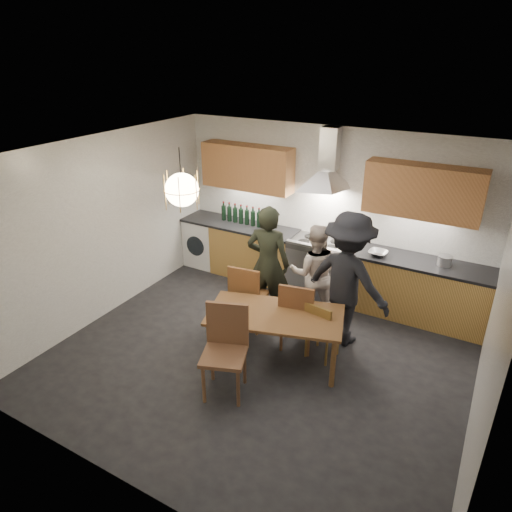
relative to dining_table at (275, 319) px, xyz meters
The scene contains 17 objects.
ground 0.64m from the dining_table, behind, with size 5.00×5.00×0.00m, color black.
room_shell 1.12m from the dining_table, behind, with size 5.02×4.52×2.61m.
counter_run 1.95m from the dining_table, 95.51° to the left, with size 5.00×0.62×0.90m.
range_stove 1.94m from the dining_table, 96.22° to the left, with size 0.90×0.60×0.92m.
wall_fixtures 2.41m from the dining_table, 95.86° to the left, with size 4.30×0.54×1.10m.
pendant_lamp 1.92m from the dining_table, behind, with size 0.43×0.43×0.70m.
dining_table is the anchor object (origin of this frame).
chair_back_left 0.80m from the dining_table, 146.11° to the left, with size 0.50×0.50×1.00m.
chair_back_mid 0.37m from the dining_table, 67.05° to the left, with size 0.52×0.52×0.99m.
chair_back_right 0.58m from the dining_table, 33.02° to the left, with size 0.42×0.42×0.81m.
chair_front 0.76m from the dining_table, 109.97° to the right, with size 0.62×0.62×1.07m.
person_left 1.09m from the dining_table, 122.85° to the left, with size 0.62×0.41×1.71m, color black.
person_mid 1.17m from the dining_table, 88.89° to the left, with size 0.71×0.55×1.46m, color beige.
person_right 1.09m from the dining_table, 55.67° to the left, with size 1.18×0.68×1.82m, color black.
mixing_bowl 1.99m from the dining_table, 68.50° to the left, with size 0.27×0.27×0.07m, color #A9AAAD.
stock_pot 2.55m from the dining_table, 50.49° to the left, with size 0.19×0.19×0.13m, color #BDBDC1.
wine_bottles 2.60m from the dining_table, 129.13° to the left, with size 0.89×0.08×0.33m.
Camera 1 is at (2.32, -4.22, 3.65)m, focal length 32.00 mm.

